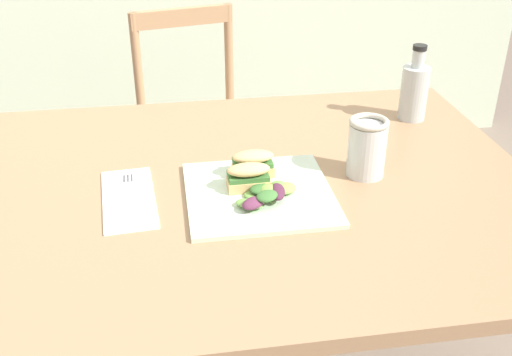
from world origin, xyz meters
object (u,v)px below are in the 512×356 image
dining_table (215,229)px  chair_wooden_far (198,135)px  bottle_cold_brew (414,94)px  mason_jar_iced_tea (367,150)px  sandwich_half_back (253,163)px  fork_on_napkin (128,193)px  sandwich_half_front (248,176)px  plate_lunch (259,194)px

dining_table → chair_wooden_far: size_ratio=1.58×
bottle_cold_brew → mason_jar_iced_tea: size_ratio=1.51×
chair_wooden_far → sandwich_half_back: 0.93m
chair_wooden_far → sandwich_half_back: bearing=-85.7°
fork_on_napkin → mason_jar_iced_tea: mason_jar_iced_tea is taller
fork_on_napkin → bottle_cold_brew: (0.72, 0.29, 0.06)m
chair_wooden_far → mason_jar_iced_tea: 1.00m
sandwich_half_front → bottle_cold_brew: bottle_cold_brew is taller
sandwich_half_front → mason_jar_iced_tea: size_ratio=0.69×
chair_wooden_far → mason_jar_iced_tea: bearing=-70.9°
plate_lunch → fork_on_napkin: 0.27m
plate_lunch → mason_jar_iced_tea: mason_jar_iced_tea is taller
plate_lunch → fork_on_napkin: size_ratio=1.59×
fork_on_napkin → mason_jar_iced_tea: size_ratio=1.44×
sandwich_half_back → fork_on_napkin: sandwich_half_back is taller
chair_wooden_far → mason_jar_iced_tea: size_ratio=6.74×
plate_lunch → sandwich_half_back: 0.08m
sandwich_half_back → dining_table: bearing=-170.1°
sandwich_half_front → fork_on_napkin: 0.25m
chair_wooden_far → sandwich_half_back: chair_wooden_far is taller
dining_table → fork_on_napkin: bearing=-175.7°
dining_table → sandwich_half_back: size_ratio=15.52×
plate_lunch → sandwich_half_front: 0.04m
sandwich_half_back → fork_on_napkin: 0.27m
bottle_cold_brew → plate_lunch: bearing=-144.0°
dining_table → chair_wooden_far: chair_wooden_far is taller
mason_jar_iced_tea → dining_table: bearing=179.6°
plate_lunch → sandwich_half_back: size_ratio=3.32×
chair_wooden_far → bottle_cold_brew: (0.52, -0.61, 0.36)m
dining_table → sandwich_half_back: sandwich_half_back is taller
sandwich_half_front → bottle_cold_brew: bearing=33.5°
chair_wooden_far → fork_on_napkin: chair_wooden_far is taller
chair_wooden_far → sandwich_half_back: (0.06, -0.87, 0.33)m
plate_lunch → mason_jar_iced_tea: size_ratio=2.28×
sandwich_half_front → bottle_cold_brew: size_ratio=0.46×
dining_table → sandwich_half_front: size_ratio=15.52×
plate_lunch → mason_jar_iced_tea: 0.25m
dining_table → mason_jar_iced_tea: bearing=-0.4°
chair_wooden_far → sandwich_half_front: (0.05, -0.93, 0.33)m
mason_jar_iced_tea → fork_on_napkin: bearing=-178.7°
fork_on_napkin → mason_jar_iced_tea: bearing=1.3°
dining_table → plate_lunch: bearing=-33.9°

